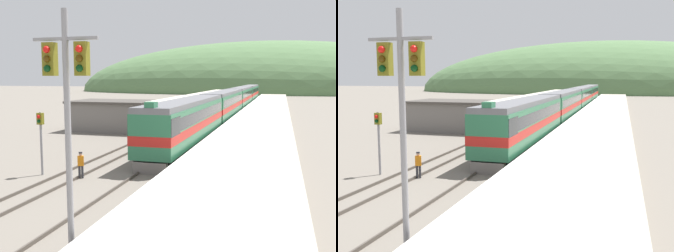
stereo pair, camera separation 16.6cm
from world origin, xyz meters
The scene contains 13 objects.
track_main centered at (0.00, 70.00, 0.08)m, with size 1.52×180.00×0.16m.
track_siding centered at (-4.51, 70.00, 0.08)m, with size 1.52×180.00×0.16m.
platform centered at (5.31, 50.00, 0.51)m, with size 7.17×140.00×1.03m.
distant_hills centered at (0.00, 167.80, 0.00)m, with size 165.33×74.40×42.69m.
station_shed centered at (-10.75, 36.49, 1.73)m, with size 9.20×6.47×3.42m.
express_train_lead_car centered at (0.00, 27.77, 2.27)m, with size 2.84×20.75×4.51m.
carriage_second centered at (0.00, 50.44, 2.26)m, with size 2.83×22.36×4.15m.
carriage_third centered at (0.00, 73.68, 2.26)m, with size 2.83×22.36×4.15m.
carriage_fourth centered at (0.00, 96.91, 2.26)m, with size 2.83×22.36×4.15m.
siding_train centered at (-4.51, 56.54, 1.81)m, with size 2.90×45.77×3.51m.
signal_mast_main centered at (1.36, 5.93, 5.29)m, with size 2.20×0.42×8.06m.
signal_post_siding centered at (-6.39, 15.85, 2.80)m, with size 0.36×0.42×3.91m.
track_worker centered at (-3.66, 15.77, 0.90)m, with size 0.42×0.36×1.60m.
Camera 1 is at (7.73, -4.84, 5.97)m, focal length 42.00 mm.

